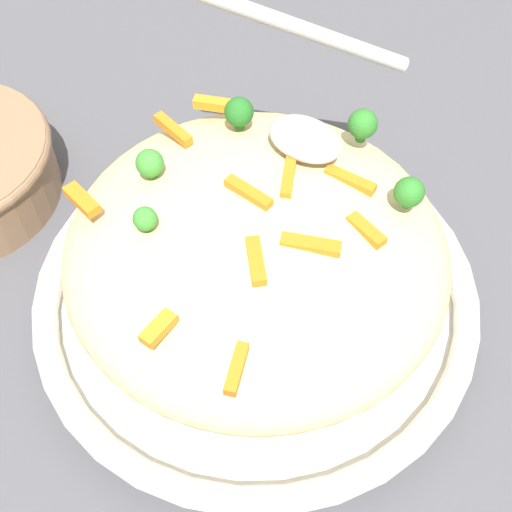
{
  "coord_description": "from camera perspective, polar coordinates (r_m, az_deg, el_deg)",
  "views": [
    {
      "loc": [
        -0.18,
        0.22,
        0.47
      ],
      "look_at": [
        0.0,
        0.0,
        0.08
      ],
      "focal_mm": 47.27,
      "sensor_mm": 36.0,
      "label": 1
    }
  ],
  "objects": [
    {
      "name": "broccoli_floret_2",
      "position": [
        0.5,
        -1.45,
        12.06
      ],
      "size": [
        0.02,
        0.02,
        0.03
      ],
      "color": "#205B1C",
      "rests_on": "pasta_mound"
    },
    {
      "name": "carrot_piece_0",
      "position": [
        0.43,
        4.48,
        0.79
      ],
      "size": [
        0.04,
        0.03,
        0.01
      ],
      "primitive_type": "cube",
      "rotation": [
        0.0,
        0.0,
        0.46
      ],
      "color": "orange",
      "rests_on": "pasta_mound"
    },
    {
      "name": "carrot_piece_1",
      "position": [
        0.45,
        -0.64,
        5.41
      ],
      "size": [
        0.04,
        0.01,
        0.01
      ],
      "primitive_type": "cube",
      "rotation": [
        0.0,
        0.0,
        6.26
      ],
      "color": "orange",
      "rests_on": "pasta_mound"
    },
    {
      "name": "carrot_piece_8",
      "position": [
        0.47,
        7.97,
        6.39
      ],
      "size": [
        0.04,
        0.01,
        0.01
      ],
      "primitive_type": "cube",
      "rotation": [
        0.0,
        0.0,
        3.25
      ],
      "color": "orange",
      "rests_on": "pasta_mound"
    },
    {
      "name": "carrot_piece_4",
      "position": [
        0.42,
        -0.01,
        -0.39
      ],
      "size": [
        0.03,
        0.03,
        0.01
      ],
      "primitive_type": "cube",
      "rotation": [
        0.0,
        0.0,
        5.51
      ],
      "color": "orange",
      "rests_on": "pasta_mound"
    },
    {
      "name": "carrot_piece_6",
      "position": [
        0.4,
        -8.25,
        -6.08
      ],
      "size": [
        0.01,
        0.02,
        0.01
      ],
      "primitive_type": "cube",
      "rotation": [
        0.0,
        0.0,
        4.75
      ],
      "color": "orange",
      "rests_on": "pasta_mound"
    },
    {
      "name": "carrot_piece_5",
      "position": [
        0.47,
        -14.52,
        4.63
      ],
      "size": [
        0.03,
        0.02,
        0.01
      ],
      "primitive_type": "cube",
      "rotation": [
        0.0,
        0.0,
        6.12
      ],
      "color": "orange",
      "rests_on": "pasta_mound"
    },
    {
      "name": "broccoli_floret_1",
      "position": [
        0.46,
        12.83,
        5.26
      ],
      "size": [
        0.02,
        0.02,
        0.02
      ],
      "color": "#296820",
      "rests_on": "pasta_mound"
    },
    {
      "name": "carrot_piece_3",
      "position": [
        0.51,
        -7.03,
        10.6
      ],
      "size": [
        0.04,
        0.01,
        0.01
      ],
      "primitive_type": "cube",
      "rotation": [
        0.0,
        0.0,
        2.97
      ],
      "color": "orange",
      "rests_on": "pasta_mound"
    },
    {
      "name": "broccoli_floret_4",
      "position": [
        0.5,
        9.02,
        10.94
      ],
      "size": [
        0.02,
        0.02,
        0.03
      ],
      "color": "#296820",
      "rests_on": "pasta_mound"
    },
    {
      "name": "carrot_piece_9",
      "position": [
        0.45,
        9.31,
        2.18
      ],
      "size": [
        0.03,
        0.02,
        0.01
      ],
      "primitive_type": "cube",
      "rotation": [
        0.0,
        0.0,
        2.91
      ],
      "color": "orange",
      "rests_on": "pasta_mound"
    },
    {
      "name": "carrot_piece_10",
      "position": [
        0.39,
        -1.66,
        -9.49
      ],
      "size": [
        0.02,
        0.03,
        0.01
      ],
      "primitive_type": "cube",
      "rotation": [
        0.0,
        0.0,
        2.0
      ],
      "color": "orange",
      "rests_on": "pasta_mound"
    },
    {
      "name": "broccoli_floret_3",
      "position": [
        0.47,
        -8.98,
        7.74
      ],
      "size": [
        0.02,
        0.02,
        0.02
      ],
      "color": "#377928",
      "rests_on": "pasta_mound"
    },
    {
      "name": "pasta_mound",
      "position": [
        0.48,
        0.0,
        0.43
      ],
      "size": [
        0.28,
        0.27,
        0.09
      ],
      "primitive_type": "ellipsoid",
      "color": "#DBC689",
      "rests_on": "serving_bowl"
    },
    {
      "name": "carrot_piece_2",
      "position": [
        0.52,
        -3.26,
        12.68
      ],
      "size": [
        0.04,
        0.02,
        0.01
      ],
      "primitive_type": "cube",
      "rotation": [
        0.0,
        0.0,
        0.46
      ],
      "color": "orange",
      "rests_on": "pasta_mound"
    },
    {
      "name": "serving_spoon",
      "position": [
        0.5,
        4.1,
        13.39
      ],
      "size": [
        0.15,
        0.14,
        0.08
      ],
      "color": "#B7B7BC",
      "rests_on": "pasta_mound"
    },
    {
      "name": "broccoli_floret_0",
      "position": [
        0.44,
        -9.36,
        3.1
      ],
      "size": [
        0.02,
        0.02,
        0.02
      ],
      "color": "#377928",
      "rests_on": "pasta_mound"
    },
    {
      "name": "carrot_piece_7",
      "position": [
        0.46,
        2.49,
        6.78
      ],
      "size": [
        0.02,
        0.03,
        0.01
      ],
      "primitive_type": "cube",
      "rotation": [
        0.0,
        0.0,
        2.09
      ],
      "color": "orange",
      "rests_on": "pasta_mound"
    },
    {
      "name": "serving_bowl",
      "position": [
        0.53,
        0.0,
        -3.41
      ],
      "size": [
        0.34,
        0.34,
        0.04
      ],
      "color": "white",
      "rests_on": "ground_plane"
    },
    {
      "name": "ground_plane",
      "position": [
        0.55,
        0.0,
        -4.75
      ],
      "size": [
        2.4,
        2.4,
        0.0
      ],
      "primitive_type": "plane",
      "color": "#4C4C51"
    }
  ]
}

